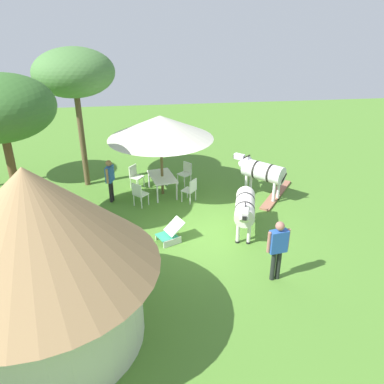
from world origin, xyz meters
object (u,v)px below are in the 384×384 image
at_px(patio_dining_table, 162,178).
at_px(patio_chair_west_end, 186,172).
at_px(patio_chair_near_lawn, 191,189).
at_px(zebra_by_umbrella, 262,172).
at_px(shade_umbrella, 160,127).
at_px(striped_lounge_chair, 170,234).
at_px(standing_watcher, 278,245).
at_px(patio_chair_east_end, 135,175).
at_px(thatched_hut, 38,253).
at_px(guest_beside_umbrella, 110,177).
at_px(patio_chair_near_hut, 139,193).
at_px(acacia_tree_right_background, 74,73).
at_px(zebra_nearest_camera, 245,207).

distance_m(patio_dining_table, patio_chair_west_end, 1.28).
bearing_deg(patio_chair_near_lawn, patio_chair_west_end, 39.34).
height_order(patio_chair_near_lawn, zebra_by_umbrella, zebra_by_umbrella).
relative_size(shade_umbrella, striped_lounge_chair, 4.07).
relative_size(patio_dining_table, patio_chair_west_end, 1.79).
bearing_deg(standing_watcher, patio_chair_east_end, 110.38).
relative_size(thatched_hut, patio_chair_east_end, 5.32).
relative_size(patio_chair_west_end, striped_lounge_chair, 0.96).
distance_m(patio_chair_near_lawn, guest_beside_umbrella, 2.94).
height_order(shade_umbrella, patio_chair_near_hut, shade_umbrella).
xyz_separation_m(patio_dining_table, acacia_tree_right_background, (1.26, 2.96, 3.70)).
bearing_deg(patio_chair_east_end, shade_umbrella, 90.00).
bearing_deg(patio_chair_east_end, acacia_tree_right_background, -68.37).
bearing_deg(patio_chair_west_end, thatched_hut, 114.61).
distance_m(patio_chair_near_hut, zebra_nearest_camera, 4.00).
bearing_deg(patio_chair_east_end, guest_beside_umbrella, -0.99).
bearing_deg(shade_umbrella, patio_chair_east_end, 53.67).
bearing_deg(patio_dining_table, acacia_tree_right_background, 66.92).
bearing_deg(standing_watcher, guest_beside_umbrella, 121.50).
height_order(thatched_hut, zebra_by_umbrella, thatched_hut).
relative_size(patio_chair_east_end, striped_lounge_chair, 0.96).
height_order(striped_lounge_chair, zebra_by_umbrella, zebra_by_umbrella).
distance_m(patio_chair_near_hut, zebra_by_umbrella, 4.55).
relative_size(patio_chair_east_end, zebra_nearest_camera, 0.39).
distance_m(striped_lounge_chair, zebra_nearest_camera, 2.45).
height_order(patio_chair_near_hut, striped_lounge_chair, patio_chair_near_hut).
xyz_separation_m(zebra_nearest_camera, acacia_tree_right_background, (4.47, 5.34, 3.44)).
height_order(patio_dining_table, guest_beside_umbrella, guest_beside_umbrella).
distance_m(patio_dining_table, acacia_tree_right_background, 4.90).
bearing_deg(patio_chair_west_end, patio_chair_east_end, 52.19).
relative_size(guest_beside_umbrella, zebra_by_umbrella, 0.93).
height_order(thatched_hut, patio_chair_near_lawn, thatched_hut).
bearing_deg(zebra_by_umbrella, zebra_nearest_camera, -161.93).
bearing_deg(guest_beside_umbrella, patio_chair_east_end, -21.42).
bearing_deg(patio_dining_table, patio_chair_west_end, -50.70).
bearing_deg(zebra_nearest_camera, patio_chair_near_hut, -19.47).
height_order(thatched_hut, guest_beside_umbrella, thatched_hut).
bearing_deg(shade_umbrella, zebra_by_umbrella, -101.26).
relative_size(patio_dining_table, patio_chair_near_hut, 1.79).
height_order(zebra_by_umbrella, acacia_tree_right_background, acacia_tree_right_background).
bearing_deg(striped_lounge_chair, zebra_by_umbrella, -78.50).
distance_m(patio_chair_west_end, zebra_nearest_camera, 4.27).
bearing_deg(guest_beside_umbrella, zebra_by_umbrella, -77.58).
bearing_deg(zebra_by_umbrella, guest_beside_umbrella, 131.52).
height_order(standing_watcher, zebra_by_umbrella, standing_watcher).
bearing_deg(thatched_hut, zebra_nearest_camera, -54.48).
xyz_separation_m(thatched_hut, patio_chair_east_end, (7.65, -1.76, -1.67)).
bearing_deg(acacia_tree_right_background, thatched_hut, -178.78).
height_order(zebra_nearest_camera, zebra_by_umbrella, zebra_by_umbrella).
bearing_deg(standing_watcher, patio_dining_table, 105.63).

